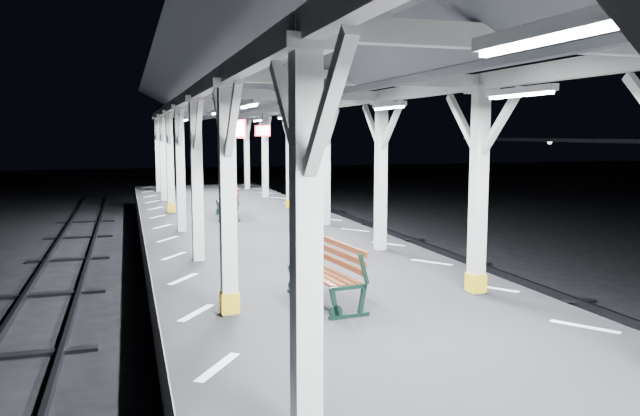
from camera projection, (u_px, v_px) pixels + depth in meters
name	position (u px, v px, depth m)	size (l,w,h in m)	color
platform	(418.00, 384.00, 7.69)	(6.00, 50.00, 1.00)	black
hazard_stripes_left	(218.00, 367.00, 6.91)	(1.00, 48.00, 0.01)	silver
hazard_stripes_right	(584.00, 327.00, 8.35)	(1.00, 48.00, 0.01)	silver
canopy	(425.00, 47.00, 7.18)	(5.40, 49.00, 4.65)	beige
bench_mid	(331.00, 272.00, 9.47)	(0.81, 1.76, 0.92)	black
bench_far	(230.00, 202.00, 19.06)	(0.81, 1.81, 0.95)	black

